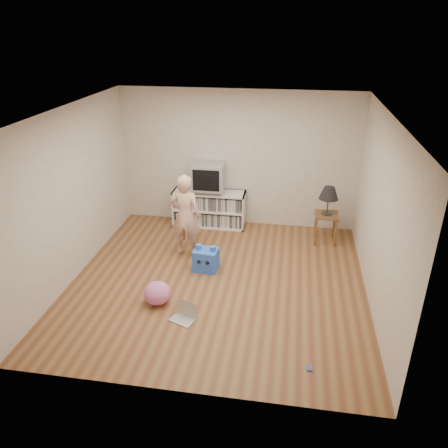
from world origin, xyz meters
The scene contains 13 objects.
ground centered at (0.00, 0.00, 0.00)m, with size 4.50×4.50×0.00m, color brown.
walls centered at (0.00, 0.00, 1.30)m, with size 4.52×4.52×2.60m.
ceiling centered at (0.00, 0.00, 2.60)m, with size 4.50×4.50×0.01m, color white.
media_unit centered at (-0.53, 2.04, 0.35)m, with size 1.40×0.45×0.70m.
dvd_deck centered at (-0.53, 2.02, 0.73)m, with size 0.45×0.35×0.07m, color gray.
crt_tv centered at (-0.53, 2.02, 1.02)m, with size 0.60×0.53×0.50m.
side_table centered at (1.69, 1.65, 0.42)m, with size 0.42×0.42×0.55m.
table_lamp centered at (1.69, 1.65, 0.94)m, with size 0.34×0.34×0.52m.
person centered at (-0.68, 0.79, 0.73)m, with size 0.53×0.35×1.45m, color beige.
laptop centered at (-0.29, -0.98, 0.06)m, with size 0.40×0.36×0.22m.
playing_cards centered at (1.38, -1.67, 0.01)m, with size 0.07×0.09×0.02m, color #4557B8.
plush_blue centered at (-0.25, 0.33, 0.19)m, with size 0.41×0.36×0.44m.
plush_pink centered at (-0.76, -0.69, 0.16)m, with size 0.39×0.39×0.33m, color #D96AB8.
Camera 1 is at (1.02, -5.68, 3.72)m, focal length 35.00 mm.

